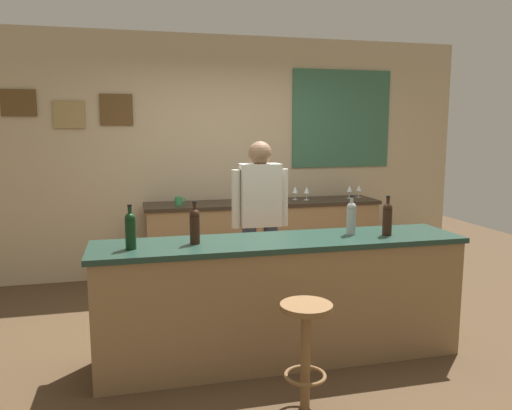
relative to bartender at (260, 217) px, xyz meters
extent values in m
plane|color=#4C3823|center=(-0.05, -0.45, -0.94)|extent=(10.00, 10.00, 0.00)
cube|color=tan|center=(-0.05, 1.58, 0.46)|extent=(6.00, 0.06, 2.80)
cube|color=brown|center=(-2.25, 1.53, 1.07)|extent=(0.35, 0.02, 0.28)
cube|color=#997F4C|center=(-1.75, 1.53, 0.95)|extent=(0.32, 0.02, 0.30)
cube|color=brown|center=(-1.25, 1.53, 1.00)|extent=(0.35, 0.02, 0.34)
cube|color=#38664C|center=(1.43, 1.53, 0.91)|extent=(1.28, 0.02, 1.19)
cube|color=olive|center=(-0.05, -0.85, -0.50)|extent=(2.70, 0.57, 0.88)
cube|color=#1E382D|center=(-0.05, -0.85, -0.04)|extent=(2.75, 0.60, 0.04)
cube|color=olive|center=(0.35, 1.20, -0.51)|extent=(2.65, 0.53, 0.86)
cube|color=#2D2319|center=(0.35, 1.20, -0.06)|extent=(2.70, 0.56, 0.04)
cylinder|color=#384766|center=(0.10, 0.00, -0.51)|extent=(0.13, 0.13, 0.86)
cylinder|color=#384766|center=(-0.10, 0.00, -0.51)|extent=(0.13, 0.13, 0.86)
cube|color=beige|center=(0.00, 0.00, 0.20)|extent=(0.36, 0.20, 0.56)
sphere|color=brown|center=(0.00, 0.00, 0.58)|extent=(0.21, 0.21, 0.21)
cylinder|color=beige|center=(0.22, 0.00, 0.17)|extent=(0.08, 0.08, 0.52)
cylinder|color=beige|center=(-0.22, 0.00, 0.17)|extent=(0.08, 0.08, 0.52)
cylinder|color=brown|center=(-0.11, -1.58, -0.61)|extent=(0.06, 0.06, 0.65)
torus|color=brown|center=(-0.11, -1.58, -0.72)|extent=(0.26, 0.26, 0.02)
cylinder|color=brown|center=(-0.11, -1.58, -0.27)|extent=(0.32, 0.32, 0.03)
cylinder|color=black|center=(-1.13, -0.90, 0.08)|extent=(0.07, 0.07, 0.20)
sphere|color=black|center=(-1.13, -0.90, 0.20)|extent=(0.07, 0.07, 0.07)
cylinder|color=black|center=(-1.13, -0.90, 0.23)|extent=(0.03, 0.03, 0.09)
cylinder|color=black|center=(-1.13, -0.90, 0.28)|extent=(0.03, 0.03, 0.02)
cylinder|color=black|center=(-0.69, -0.85, 0.08)|extent=(0.07, 0.07, 0.20)
sphere|color=black|center=(-0.69, -0.85, 0.20)|extent=(0.07, 0.07, 0.07)
cylinder|color=black|center=(-0.69, -0.85, 0.23)|extent=(0.03, 0.03, 0.09)
cylinder|color=black|center=(-0.69, -0.85, 0.28)|extent=(0.03, 0.03, 0.02)
cylinder|color=#999E99|center=(0.52, -0.81, 0.08)|extent=(0.07, 0.07, 0.20)
sphere|color=#999E99|center=(0.52, -0.81, 0.20)|extent=(0.07, 0.07, 0.07)
cylinder|color=#999E99|center=(0.52, -0.81, 0.23)|extent=(0.03, 0.03, 0.09)
cylinder|color=black|center=(0.52, -0.81, 0.28)|extent=(0.03, 0.03, 0.02)
cylinder|color=black|center=(0.77, -0.91, 0.08)|extent=(0.07, 0.07, 0.20)
sphere|color=black|center=(0.77, -0.91, 0.20)|extent=(0.07, 0.07, 0.07)
cylinder|color=black|center=(0.77, -0.91, 0.23)|extent=(0.03, 0.03, 0.09)
cylinder|color=black|center=(0.77, -0.91, 0.28)|extent=(0.03, 0.03, 0.02)
cylinder|color=silver|center=(0.75, 1.27, -0.03)|extent=(0.06, 0.06, 0.00)
cylinder|color=silver|center=(0.75, 1.27, 0.01)|extent=(0.01, 0.01, 0.07)
cone|color=silver|center=(0.75, 1.27, 0.08)|extent=(0.07, 0.07, 0.08)
cylinder|color=silver|center=(0.87, 1.20, -0.03)|extent=(0.06, 0.06, 0.00)
cylinder|color=silver|center=(0.87, 1.20, 0.01)|extent=(0.01, 0.01, 0.07)
cone|color=silver|center=(0.87, 1.20, 0.08)|extent=(0.07, 0.07, 0.08)
cylinder|color=silver|center=(1.42, 1.22, -0.03)|extent=(0.06, 0.06, 0.00)
cylinder|color=silver|center=(1.42, 1.22, 0.01)|extent=(0.01, 0.01, 0.07)
cone|color=silver|center=(1.42, 1.22, 0.08)|extent=(0.07, 0.07, 0.08)
cylinder|color=silver|center=(1.57, 1.26, -0.03)|extent=(0.06, 0.06, 0.00)
cylinder|color=silver|center=(1.57, 1.26, 0.01)|extent=(0.01, 0.01, 0.07)
cone|color=silver|center=(1.57, 1.26, 0.08)|extent=(0.07, 0.07, 0.08)
cylinder|color=#338C4C|center=(-0.63, 1.15, 0.01)|extent=(0.08, 0.08, 0.09)
torus|color=#338C4C|center=(-0.57, 1.15, 0.02)|extent=(0.06, 0.01, 0.06)
camera|label=1|loc=(-1.10, -4.31, 0.79)|focal=35.09mm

